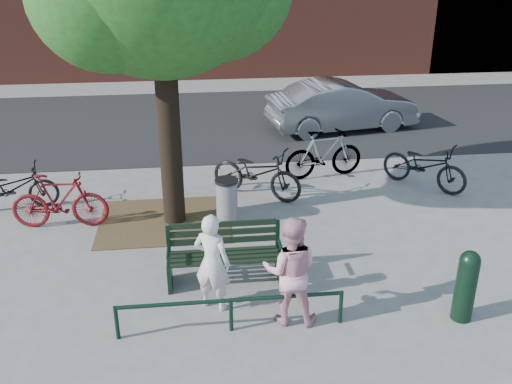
{
  "coord_description": "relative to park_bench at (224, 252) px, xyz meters",
  "views": [
    {
      "loc": [
        -0.4,
        -7.49,
        4.83
      ],
      "look_at": [
        0.59,
        1.0,
        1.05
      ],
      "focal_mm": 40.0,
      "sensor_mm": 36.0,
      "label": 1
    }
  ],
  "objects": [
    {
      "name": "bollard",
      "position": [
        3.2,
        -1.38,
        0.09
      ],
      "size": [
        0.28,
        0.28,
        1.06
      ],
      "color": "black",
      "rests_on": "ground"
    },
    {
      "name": "guard_railing",
      "position": [
        0.0,
        -1.28,
        -0.08
      ],
      "size": [
        3.06,
        0.06,
        0.51
      ],
      "color": "black",
      "rests_on": "ground"
    },
    {
      "name": "bicycle_a",
      "position": [
        -3.91,
        3.0,
        -0.03
      ],
      "size": [
        1.77,
        0.81,
        0.9
      ],
      "primitive_type": "imported",
      "rotation": [
        0.0,
        0.0,
        1.7
      ],
      "color": "black",
      "rests_on": "ground"
    },
    {
      "name": "road",
      "position": [
        0.0,
        8.42,
        -0.47
      ],
      "size": [
        40.0,
        7.0,
        0.01
      ],
      "primitive_type": "cube",
      "color": "black",
      "rests_on": "ground"
    },
    {
      "name": "park_bench",
      "position": [
        0.0,
        0.0,
        0.0
      ],
      "size": [
        1.74,
        0.54,
        0.97
      ],
      "color": "black",
      "rests_on": "ground"
    },
    {
      "name": "dirt_pit",
      "position": [
        -1.0,
        2.12,
        -0.47
      ],
      "size": [
        2.4,
        2.0,
        0.02
      ],
      "primitive_type": "cube",
      "color": "brown",
      "rests_on": "ground"
    },
    {
      "name": "bicycle_b",
      "position": [
        -2.84,
        2.12,
        0.04
      ],
      "size": [
        1.76,
        0.59,
        1.04
      ],
      "primitive_type": "imported",
      "rotation": [
        0.0,
        0.0,
        1.51
      ],
      "color": "#610D11",
      "rests_on": "ground"
    },
    {
      "name": "bicycle_e",
      "position": [
        4.43,
        3.14,
        0.01
      ],
      "size": [
        1.76,
        1.8,
        0.98
      ],
      "primitive_type": "imported",
      "rotation": [
        0.0,
        0.0,
        0.76
      ],
      "color": "black",
      "rests_on": "ground"
    },
    {
      "name": "bicycle_d",
      "position": [
        2.45,
        3.93,
        0.06
      ],
      "size": [
        1.86,
        0.83,
        1.08
      ],
      "primitive_type": "imported",
      "rotation": [
        0.0,
        0.0,
        1.75
      ],
      "color": "gray",
      "rests_on": "ground"
    },
    {
      "name": "litter_bin",
      "position": [
        0.17,
        1.92,
        -0.03
      ],
      "size": [
        0.43,
        0.43,
        0.88
      ],
      "color": "gray",
      "rests_on": "ground"
    },
    {
      "name": "bicycle_c",
      "position": [
        0.86,
        3.07,
        0.04
      ],
      "size": [
        2.03,
        1.66,
        1.04
      ],
      "primitive_type": "imported",
      "rotation": [
        0.0,
        0.0,
        0.99
      ],
      "color": "black",
      "rests_on": "ground"
    },
    {
      "name": "ground",
      "position": [
        0.0,
        -0.08,
        -0.48
      ],
      "size": [
        90.0,
        90.0,
        0.0
      ],
      "primitive_type": "plane",
      "color": "gray",
      "rests_on": "ground"
    },
    {
      "name": "person_left",
      "position": [
        -0.21,
        -0.71,
        0.26
      ],
      "size": [
        0.64,
        0.56,
        1.47
      ],
      "primitive_type": "imported",
      "rotation": [
        0.0,
        0.0,
        2.65
      ],
      "color": "beige",
      "rests_on": "ground"
    },
    {
      "name": "parked_car",
      "position": [
        3.73,
        7.3,
        0.19
      ],
      "size": [
        4.27,
        2.1,
        1.35
      ],
      "primitive_type": "imported",
      "rotation": [
        0.0,
        0.0,
        1.74
      ],
      "color": "gray",
      "rests_on": "ground"
    },
    {
      "name": "person_right",
      "position": [
        0.82,
        -1.13,
        0.31
      ],
      "size": [
        0.87,
        0.74,
        1.57
      ],
      "primitive_type": "imported",
      "rotation": [
        0.0,
        0.0,
        2.94
      ],
      "color": "pink",
      "rests_on": "ground"
    }
  ]
}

